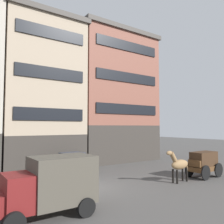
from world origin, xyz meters
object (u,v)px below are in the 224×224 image
(delivery_truck_near, at_px, (50,184))
(sedan_light, at_px, (71,164))
(draft_horse, at_px, (179,164))
(cargo_wagon, at_px, (203,162))

(delivery_truck_near, xyz_separation_m, sedan_light, (4.50, 7.64, -0.51))
(draft_horse, xyz_separation_m, sedan_light, (-5.37, 6.68, -0.36))
(cargo_wagon, relative_size, sedan_light, 0.78)
(draft_horse, bearing_deg, sedan_light, 128.80)
(cargo_wagon, distance_m, sedan_light, 10.67)
(cargo_wagon, bearing_deg, sedan_light, 141.25)
(delivery_truck_near, bearing_deg, draft_horse, 5.57)
(cargo_wagon, bearing_deg, delivery_truck_near, -175.70)
(cargo_wagon, height_order, delivery_truck_near, delivery_truck_near)
(draft_horse, xyz_separation_m, delivery_truck_near, (-9.87, -0.96, 0.15))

